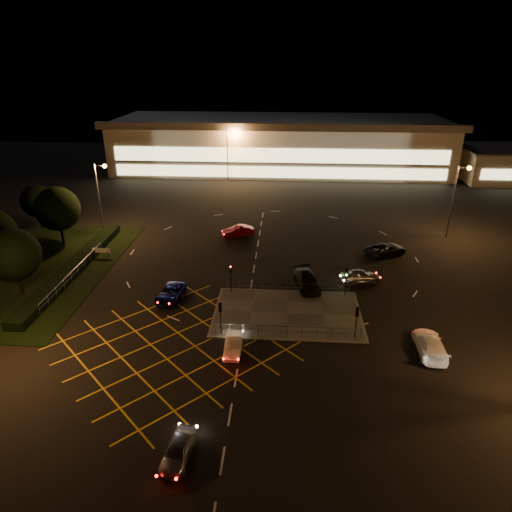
# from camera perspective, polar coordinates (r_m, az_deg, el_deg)

# --- Properties ---
(ground) EXTENTS (180.00, 180.00, 0.00)m
(ground) POSITION_cam_1_polar(r_m,az_deg,el_deg) (46.96, 1.49, -5.88)
(ground) COLOR black
(ground) RESTS_ON ground
(pedestrian_island) EXTENTS (14.00, 9.00, 0.12)m
(pedestrian_island) POSITION_cam_1_polar(r_m,az_deg,el_deg) (45.18, 3.94, -7.14)
(pedestrian_island) COLOR #4C4944
(pedestrian_island) RESTS_ON ground
(grass_verge) EXTENTS (18.00, 30.00, 0.08)m
(grass_verge) POSITION_cam_1_polar(r_m,az_deg,el_deg) (59.96, -26.05, -1.53)
(grass_verge) COLOR black
(grass_verge) RESTS_ON ground
(hedge) EXTENTS (2.00, 26.00, 1.00)m
(hedge) POSITION_cam_1_polar(r_m,az_deg,el_deg) (57.48, -21.79, -1.31)
(hedge) COLOR black
(hedge) RESTS_ON ground
(supermarket) EXTENTS (72.00, 26.50, 10.50)m
(supermarket) POSITION_cam_1_polar(r_m,az_deg,el_deg) (104.28, 3.01, 13.89)
(supermarket) COLOR beige
(supermarket) RESTS_ON ground
(retail_unit_a) EXTENTS (18.80, 14.80, 6.35)m
(retail_unit_a) POSITION_cam_1_polar(r_m,az_deg,el_deg) (106.57, 28.89, 10.09)
(retail_unit_a) COLOR beige
(retail_unit_a) RESTS_ON ground
(streetlight_nw) EXTENTS (1.78, 0.56, 10.03)m
(streetlight_nw) POSITION_cam_1_polar(r_m,az_deg,el_deg) (66.02, -18.83, 7.91)
(streetlight_nw) COLOR slate
(streetlight_nw) RESTS_ON ground
(streetlight_ne) EXTENTS (1.78, 0.56, 10.03)m
(streetlight_ne) POSITION_cam_1_polar(r_m,az_deg,el_deg) (67.06, 23.88, 7.37)
(streetlight_ne) COLOR slate
(streetlight_ne) RESTS_ON ground
(streetlight_far_left) EXTENTS (1.78, 0.56, 10.03)m
(streetlight_far_left) POSITION_cam_1_polar(r_m,az_deg,el_deg) (90.99, -3.33, 13.22)
(streetlight_far_left) COLOR slate
(streetlight_far_left) RESTS_ON ground
(streetlight_far_right) EXTENTS (1.78, 0.56, 10.03)m
(streetlight_far_right) POSITION_cam_1_polar(r_m,az_deg,el_deg) (96.72, 21.67, 12.26)
(streetlight_far_right) COLOR slate
(streetlight_far_right) RESTS_ON ground
(signal_sw) EXTENTS (0.28, 0.30, 3.15)m
(signal_sw) POSITION_cam_1_polar(r_m,az_deg,el_deg) (40.93, -4.48, -6.95)
(signal_sw) COLOR black
(signal_sw) RESTS_ON pedestrian_island
(signal_se) EXTENTS (0.28, 0.30, 3.15)m
(signal_se) POSITION_cam_1_polar(r_m,az_deg,el_deg) (41.09, 12.48, -7.38)
(signal_se) COLOR black
(signal_se) RESTS_ON pedestrian_island
(signal_nw) EXTENTS (0.28, 0.30, 3.15)m
(signal_nw) POSITION_cam_1_polar(r_m,az_deg,el_deg) (47.90, -3.17, -2.08)
(signal_nw) COLOR black
(signal_nw) RESTS_ON pedestrian_island
(signal_ne) EXTENTS (0.28, 0.30, 3.15)m
(signal_ne) POSITION_cam_1_polar(r_m,az_deg,el_deg) (48.03, 11.21, -2.45)
(signal_ne) COLOR black
(signal_ne) RESTS_ON pedestrian_island
(tree_c) EXTENTS (5.76, 5.76, 7.84)m
(tree_c) POSITION_cam_1_polar(r_m,az_deg,el_deg) (64.83, -23.56, 5.41)
(tree_c) COLOR black
(tree_c) RESTS_ON ground
(tree_d) EXTENTS (4.68, 4.68, 6.37)m
(tree_d) POSITION_cam_1_polar(r_m,az_deg,el_deg) (72.95, -25.64, 6.17)
(tree_d) COLOR black
(tree_d) RESTS_ON ground
(tree_e) EXTENTS (5.40, 5.40, 7.35)m
(tree_e) POSITION_cam_1_polar(r_m,az_deg,el_deg) (52.57, -28.06, 0.14)
(tree_e) COLOR black
(tree_e) RESTS_ON ground
(car_near_silver) EXTENTS (1.95, 4.01, 1.32)m
(car_near_silver) POSITION_cam_1_polar(r_m,az_deg,el_deg) (31.35, -9.73, -22.77)
(car_near_silver) COLOR silver
(car_near_silver) RESTS_ON ground
(car_queue_white) EXTENTS (1.39, 3.87, 1.27)m
(car_queue_white) POSITION_cam_1_polar(r_m,az_deg,el_deg) (39.64, -2.86, -11.03)
(car_queue_white) COLOR white
(car_queue_white) RESTS_ON ground
(car_left_blue) EXTENTS (2.69, 4.98, 1.33)m
(car_left_blue) POSITION_cam_1_polar(r_m,az_deg,el_deg) (48.16, -10.63, -4.61)
(car_left_blue) COLOR #0D1252
(car_left_blue) RESTS_ON ground
(car_far_dkgrey) EXTENTS (3.21, 5.75, 1.58)m
(car_far_dkgrey) POSITION_cam_1_polar(r_m,az_deg,el_deg) (49.95, 6.38, -3.07)
(car_far_dkgrey) COLOR black
(car_far_dkgrey) RESTS_ON ground
(car_right_silver) EXTENTS (4.59, 2.61, 1.47)m
(car_right_silver) POSITION_cam_1_polar(r_m,az_deg,el_deg) (52.09, 12.91, -2.45)
(car_right_silver) COLOR #A5A8AC
(car_right_silver) RESTS_ON ground
(car_circ_red) EXTENTS (4.74, 3.04, 1.47)m
(car_circ_red) POSITION_cam_1_polar(r_m,az_deg,el_deg) (63.81, -2.27, 3.14)
(car_circ_red) COLOR maroon
(car_circ_red) RESTS_ON ground
(car_east_grey) EXTENTS (6.00, 4.86, 1.52)m
(car_east_grey) POSITION_cam_1_polar(r_m,az_deg,el_deg) (59.87, 15.92, 0.79)
(car_east_grey) COLOR black
(car_east_grey) RESTS_ON ground
(car_approach_white) EXTENTS (2.37, 5.41, 1.55)m
(car_approach_white) POSITION_cam_1_polar(r_m,az_deg,el_deg) (42.09, 20.94, -10.28)
(car_approach_white) COLOR white
(car_approach_white) RESTS_ON ground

